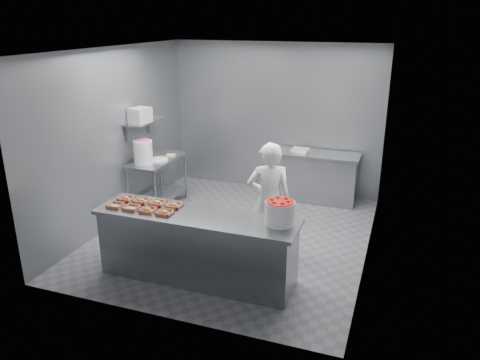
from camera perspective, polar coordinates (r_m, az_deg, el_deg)
name	(u,v)px	position (r m, az deg, el deg)	size (l,w,h in m)	color
floor	(234,235)	(7.35, -0.71, -6.69)	(4.50, 4.50, 0.00)	#4C4C51
ceiling	(233,49)	(6.62, -0.81, 15.67)	(4.50, 4.50, 0.00)	white
wall_back	(275,118)	(8.93, 4.34, 7.50)	(4.00, 0.04, 2.80)	slate
wall_left	(117,137)	(7.76, -14.79, 5.10)	(0.04, 4.50, 2.80)	slate
wall_right	(375,162)	(6.45, 16.14, 2.15)	(0.04, 4.50, 2.80)	slate
service_counter	(197,247)	(6.03, -5.25, -8.09)	(2.60, 0.70, 0.90)	slate
prep_table	(158,176)	(8.28, -10.01, 0.52)	(0.60, 1.20, 0.90)	slate
back_counter	(316,177)	(8.66, 9.30, 0.41)	(1.50, 0.60, 0.90)	slate
wall_shelf	(145,121)	(8.12, -11.46, 7.05)	(0.35, 0.90, 0.03)	slate
tray_0	(115,205)	(6.25, -14.96, -2.99)	(0.19, 0.18, 0.04)	tan
tray_1	(131,208)	(6.12, -13.10, -3.30)	(0.19, 0.18, 0.04)	tan
tray_2	(148,210)	(6.00, -11.19, -3.59)	(0.19, 0.18, 0.06)	tan
tray_3	(165,212)	(5.89, -9.17, -3.92)	(0.19, 0.18, 0.06)	tan
tray_4	(126,198)	(6.44, -13.74, -2.17)	(0.19, 0.18, 0.06)	tan
tray_5	(142,200)	(6.31, -11.92, -2.46)	(0.19, 0.18, 0.06)	tan
tray_6	(158,203)	(6.20, -10.02, -2.76)	(0.19, 0.18, 0.06)	tan
tray_7	(174,205)	(6.09, -8.05, -3.06)	(0.19, 0.18, 0.06)	tan
worker	(269,201)	(6.45, 3.54, -2.51)	(0.60, 0.40, 1.65)	white
strawberry_tub	(280,212)	(5.51, 4.86, -3.87)	(0.35, 0.35, 0.29)	silver
glaze_bucket	(143,152)	(7.92, -11.73, 3.41)	(0.32, 0.31, 0.47)	silver
bucket_lid	(159,160)	(8.10, -9.90, 2.46)	(0.32, 0.32, 0.03)	silver
rag	(171,155)	(8.34, -8.43, 3.02)	(0.15, 0.13, 0.02)	#CCB28C
appliance	(140,115)	(7.96, -12.10, 7.76)	(0.28, 0.32, 0.24)	gray
paper_stack	(301,150)	(8.58, 7.41, 3.66)	(0.30, 0.22, 0.06)	silver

